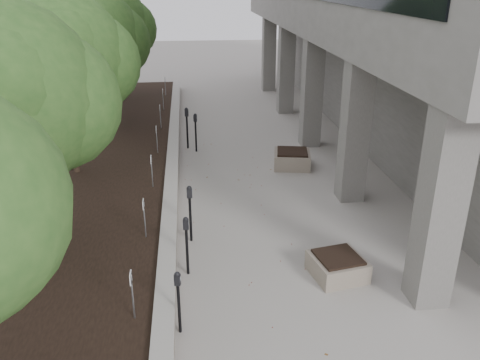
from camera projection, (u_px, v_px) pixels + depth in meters
ground at (268, 345)px, 8.81m from camera, size 90.00×90.00×0.00m
retaining_wall at (173, 161)px, 16.79m from camera, size 0.39×26.00×0.50m
planting_bed at (62, 167)px, 16.45m from camera, size 7.00×26.00×0.40m
crabapple_tree_2 at (11, 136)px, 9.89m from camera, size 4.60×4.00×5.44m
crabapple_tree_3 at (65, 85)px, 14.48m from camera, size 4.60×4.00×5.44m
crabapple_tree_4 at (93, 59)px, 19.07m from camera, size 4.60×4.00×5.44m
crabapple_tree_5 at (111, 43)px, 23.66m from camera, size 4.60×4.00×5.44m
parking_sign_2 at (133, 296)px, 8.70m from camera, size 0.04×0.22×0.96m
parking_sign_3 at (145, 219)px, 11.45m from camera, size 0.04×0.22×0.96m
parking_sign_4 at (152, 172)px, 14.21m from camera, size 0.04×0.22×0.96m
parking_sign_5 at (157, 140)px, 16.96m from camera, size 0.04×0.22×0.96m
parking_sign_6 at (160, 117)px, 19.72m from camera, size 0.04×0.22×0.96m
parking_sign_7 at (163, 99)px, 22.47m from camera, size 0.04×0.22×0.96m
parking_sign_8 at (165, 86)px, 25.23m from camera, size 0.04×0.22×0.96m
parking_meter_1 at (179, 303)px, 8.88m from camera, size 0.15×0.12×1.30m
parking_meter_2 at (187, 246)px, 10.65m from camera, size 0.15×0.11×1.40m
parking_meter_3 at (190, 214)px, 11.99m from camera, size 0.16×0.12×1.48m
parking_meter_4 at (187, 128)px, 18.56m from camera, size 0.17×0.14×1.58m
parking_meter_5 at (196, 133)px, 18.23m from camera, size 0.16×0.13×1.46m
planter_front at (337, 266)px, 10.75m from camera, size 1.25×1.25×0.50m
planter_back at (292, 159)px, 16.95m from camera, size 1.41×1.41×0.57m
berry_scatter at (235, 218)px, 13.38m from camera, size 3.30×14.10×0.02m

